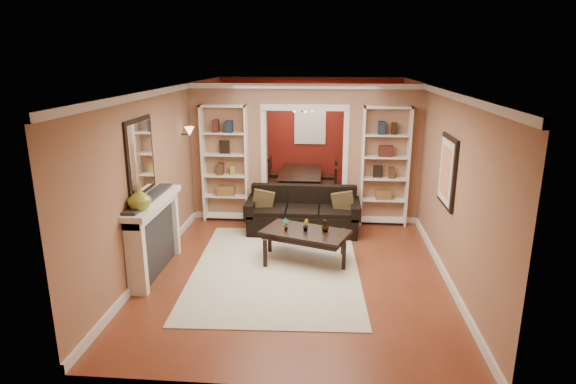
# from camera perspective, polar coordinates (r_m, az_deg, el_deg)

# --- Properties ---
(floor) EXTENTS (8.00, 8.00, 0.00)m
(floor) POSITION_cam_1_polar(r_m,az_deg,el_deg) (8.69, 1.49, -5.73)
(floor) COLOR brown
(floor) RESTS_ON ground
(ceiling) EXTENTS (8.00, 8.00, 0.00)m
(ceiling) POSITION_cam_1_polar(r_m,az_deg,el_deg) (8.10, 1.62, 12.35)
(ceiling) COLOR white
(ceiling) RESTS_ON ground
(wall_back) EXTENTS (8.00, 0.00, 8.00)m
(wall_back) POSITION_cam_1_polar(r_m,az_deg,el_deg) (12.22, 2.63, 7.12)
(wall_back) COLOR #A17355
(wall_back) RESTS_ON ground
(wall_front) EXTENTS (8.00, 0.00, 8.00)m
(wall_front) POSITION_cam_1_polar(r_m,az_deg,el_deg) (4.49, -1.40, -8.32)
(wall_front) COLOR #A17355
(wall_front) RESTS_ON ground
(wall_left) EXTENTS (0.00, 8.00, 8.00)m
(wall_left) POSITION_cam_1_polar(r_m,az_deg,el_deg) (8.71, -13.43, 3.18)
(wall_left) COLOR #A17355
(wall_left) RESTS_ON ground
(wall_right) EXTENTS (0.00, 8.00, 8.00)m
(wall_right) POSITION_cam_1_polar(r_m,az_deg,el_deg) (8.47, 16.94, 2.58)
(wall_right) COLOR #A17355
(wall_right) RESTS_ON ground
(partition_wall) EXTENTS (4.50, 0.15, 2.70)m
(partition_wall) POSITION_cam_1_polar(r_m,az_deg,el_deg) (9.46, 1.97, 4.59)
(partition_wall) COLOR #A17355
(partition_wall) RESTS_ON floor
(red_back_panel) EXTENTS (4.44, 0.04, 2.64)m
(red_back_panel) POSITION_cam_1_polar(r_m,az_deg,el_deg) (12.19, 2.62, 6.96)
(red_back_panel) COLOR maroon
(red_back_panel) RESTS_ON floor
(dining_window) EXTENTS (0.78, 0.03, 0.98)m
(dining_window) POSITION_cam_1_polar(r_m,az_deg,el_deg) (12.12, 2.63, 8.00)
(dining_window) COLOR #8CA5CC
(dining_window) RESTS_ON wall_back
(area_rug) EXTENTS (2.67, 3.64, 0.01)m
(area_rug) POSITION_cam_1_polar(r_m,az_deg,el_deg) (7.57, -1.41, -9.03)
(area_rug) COLOR beige
(area_rug) RESTS_ON floor
(sofa) EXTENTS (2.10, 0.91, 0.82)m
(sofa) POSITION_cam_1_polar(r_m,az_deg,el_deg) (8.97, 1.77, -2.23)
(sofa) COLOR black
(sofa) RESTS_ON floor
(pillow_left) EXTENTS (0.40, 0.16, 0.39)m
(pillow_left) POSITION_cam_1_polar(r_m,az_deg,el_deg) (8.96, -2.99, -1.03)
(pillow_left) COLOR brown
(pillow_left) RESTS_ON sofa
(pillow_right) EXTENTS (0.41, 0.18, 0.39)m
(pillow_right) POSITION_cam_1_polar(r_m,az_deg,el_deg) (8.89, 6.59, -1.23)
(pillow_right) COLOR brown
(pillow_right) RESTS_ON sofa
(coffee_table) EXTENTS (1.51, 1.14, 0.51)m
(coffee_table) POSITION_cam_1_polar(r_m,az_deg,el_deg) (7.77, 2.06, -6.40)
(coffee_table) COLOR black
(coffee_table) RESTS_ON floor
(plant_left) EXTENTS (0.13, 0.11, 0.20)m
(plant_left) POSITION_cam_1_polar(r_m,az_deg,el_deg) (7.66, -0.26, -3.86)
(plant_left) COLOR #336626
(plant_left) RESTS_ON coffee_table
(plant_center) EXTENTS (0.11, 0.12, 0.19)m
(plant_center) POSITION_cam_1_polar(r_m,az_deg,el_deg) (7.64, 2.08, -3.96)
(plant_center) COLOR #336626
(plant_center) RESTS_ON coffee_table
(plant_right) EXTENTS (0.17, 0.17, 0.21)m
(plant_right) POSITION_cam_1_polar(r_m,az_deg,el_deg) (7.63, 4.43, -3.95)
(plant_right) COLOR #336626
(plant_right) RESTS_ON coffee_table
(bookshelf_left) EXTENTS (0.90, 0.30, 2.30)m
(bookshelf_left) POSITION_cam_1_polar(r_m,az_deg,el_deg) (9.54, -7.45, 3.33)
(bookshelf_left) COLOR white
(bookshelf_left) RESTS_ON floor
(bookshelf_right) EXTENTS (0.90, 0.30, 2.30)m
(bookshelf_right) POSITION_cam_1_polar(r_m,az_deg,el_deg) (9.39, 11.40, 2.95)
(bookshelf_right) COLOR white
(bookshelf_right) RESTS_ON floor
(fireplace) EXTENTS (0.32, 1.70, 1.16)m
(fireplace) POSITION_cam_1_polar(r_m,az_deg,el_deg) (7.51, -15.38, -5.10)
(fireplace) COLOR white
(fireplace) RESTS_ON floor
(vase) EXTENTS (0.33, 0.33, 0.33)m
(vase) POSITION_cam_1_polar(r_m,az_deg,el_deg) (6.84, -17.22, -0.72)
(vase) COLOR olive
(vase) RESTS_ON fireplace
(mirror) EXTENTS (0.03, 0.95, 1.10)m
(mirror) POSITION_cam_1_polar(r_m,az_deg,el_deg) (7.23, -17.12, 4.05)
(mirror) COLOR silver
(mirror) RESTS_ON wall_left
(wall_sconce) EXTENTS (0.18, 0.18, 0.22)m
(wall_sconce) POSITION_cam_1_polar(r_m,az_deg,el_deg) (9.11, -11.96, 6.88)
(wall_sconce) COLOR #FFE0A5
(wall_sconce) RESTS_ON wall_left
(framed_art) EXTENTS (0.04, 0.85, 1.05)m
(framed_art) POSITION_cam_1_polar(r_m,az_deg,el_deg) (7.47, 18.30, 2.34)
(framed_art) COLOR black
(framed_art) RESTS_ON wall_right
(dining_table) EXTENTS (1.72, 0.96, 0.60)m
(dining_table) POSITION_cam_1_polar(r_m,az_deg,el_deg) (11.24, 1.68, 0.91)
(dining_table) COLOR black
(dining_table) RESTS_ON floor
(dining_chair_nw) EXTENTS (0.51, 0.51, 0.84)m
(dining_chair_nw) POSITION_cam_1_polar(r_m,az_deg,el_deg) (10.97, -1.27, 1.17)
(dining_chair_nw) COLOR black
(dining_chair_nw) RESTS_ON floor
(dining_chair_ne) EXTENTS (0.45, 0.45, 0.82)m
(dining_chair_ne) POSITION_cam_1_polar(r_m,az_deg,el_deg) (10.91, 4.48, 0.99)
(dining_chair_ne) COLOR black
(dining_chair_ne) RESTS_ON floor
(dining_chair_sw) EXTENTS (0.49, 0.49, 0.92)m
(dining_chair_sw) POSITION_cam_1_polar(r_m,az_deg,el_deg) (11.54, -0.96, 2.10)
(dining_chair_sw) COLOR black
(dining_chair_sw) RESTS_ON floor
(dining_chair_se) EXTENTS (0.48, 0.48, 0.85)m
(dining_chair_se) POSITION_cam_1_polar(r_m,az_deg,el_deg) (11.49, 4.51, 1.83)
(dining_chair_se) COLOR black
(dining_chair_se) RESTS_ON floor
(chandelier) EXTENTS (0.50, 0.50, 0.30)m
(chandelier) POSITION_cam_1_polar(r_m,az_deg,el_deg) (10.84, 2.40, 9.59)
(chandelier) COLOR #302515
(chandelier) RESTS_ON ceiling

